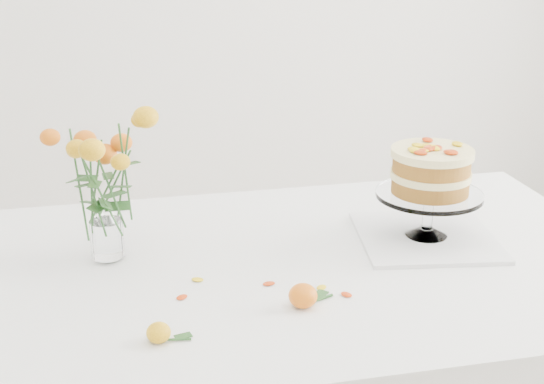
{
  "coord_description": "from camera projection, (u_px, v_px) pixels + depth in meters",
  "views": [
    {
      "loc": [
        -0.41,
        -1.45,
        1.47
      ],
      "look_at": [
        -0.08,
        0.07,
        0.89
      ],
      "focal_mm": 50.0,
      "sensor_mm": 36.0,
      "label": 1
    }
  ],
  "objects": [
    {
      "name": "stray_petal_c",
      "position": [
        346.0,
        295.0,
        1.5
      ],
      "size": [
        0.03,
        0.02,
        0.0
      ],
      "primitive_type": "ellipsoid",
      "color": "yellow",
      "rests_on": "table"
    },
    {
      "name": "loose_rose_far",
      "position": [
        303.0,
        296.0,
        1.45
      ],
      "size": [
        0.1,
        0.06,
        0.05
      ],
      "rotation": [
        0.0,
        0.0,
        0.38
      ],
      "color": "orange",
      "rests_on": "table"
    },
    {
      "name": "napkin",
      "position": [
        426.0,
        237.0,
        1.76
      ],
      "size": [
        0.35,
        0.35,
        0.01
      ],
      "primitive_type": "cube",
      "rotation": [
        0.0,
        0.0,
        -0.14
      ],
      "color": "white",
      "rests_on": "table"
    },
    {
      "name": "stray_petal_a",
      "position": [
        269.0,
        284.0,
        1.54
      ],
      "size": [
        0.03,
        0.02,
        0.0
      ],
      "primitive_type": "ellipsoid",
      "color": "yellow",
      "rests_on": "table"
    },
    {
      "name": "rose_vase",
      "position": [
        101.0,
        167.0,
        1.59
      ],
      "size": [
        0.3,
        0.3,
        0.36
      ],
      "rotation": [
        0.0,
        0.0,
        -0.34
      ],
      "color": "white",
      "rests_on": "table"
    },
    {
      "name": "stray_petal_d",
      "position": [
        198.0,
        280.0,
        1.56
      ],
      "size": [
        0.03,
        0.02,
        0.0
      ],
      "primitive_type": "ellipsoid",
      "color": "yellow",
      "rests_on": "table"
    },
    {
      "name": "table",
      "position": [
        312.0,
        292.0,
        1.69
      ],
      "size": [
        1.43,
        0.93,
        0.76
      ],
      "color": "tan",
      "rests_on": "ground"
    },
    {
      "name": "loose_rose_near",
      "position": [
        159.0,
        333.0,
        1.33
      ],
      "size": [
        0.08,
        0.04,
        0.04
      ],
      "rotation": [
        0.0,
        0.0,
        -0.18
      ],
      "color": "yellow",
      "rests_on": "table"
    },
    {
      "name": "stray_petal_e",
      "position": [
        182.0,
        297.0,
        1.49
      ],
      "size": [
        0.03,
        0.02,
        0.0
      ],
      "primitive_type": "ellipsoid",
      "color": "yellow",
      "rests_on": "table"
    },
    {
      "name": "stray_petal_b",
      "position": [
        321.0,
        288.0,
        1.53
      ],
      "size": [
        0.03,
        0.02,
        0.0
      ],
      "primitive_type": "ellipsoid",
      "color": "yellow",
      "rests_on": "table"
    },
    {
      "name": "cake_stand",
      "position": [
        431.0,
        175.0,
        1.71
      ],
      "size": [
        0.24,
        0.24,
        0.22
      ],
      "rotation": [
        0.0,
        0.0,
        0.3
      ],
      "color": "white",
      "rests_on": "napkin"
    }
  ]
}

